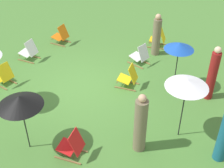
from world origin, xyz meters
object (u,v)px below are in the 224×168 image
object	(u,v)px
deckchair_4	(29,51)
deckchair_8	(159,38)
umbrella_0	(187,84)
umbrella_1	(179,46)
deckchair_10	(4,75)
person_1	(212,74)
person_0	(157,36)
person_2	(140,125)
deckchair_0	(61,36)
deckchair_2	(72,146)
deckchair_6	(129,77)
deckchair_5	(140,56)
umbrella_3	(20,101)

from	to	relation	value
deckchair_4	deckchair_8	distance (m)	5.30
umbrella_0	umbrella_1	world-z (taller)	umbrella_0
umbrella_0	umbrella_1	size ratio (longest dim) A/B	1.08
deckchair_10	person_1	xyz separation A→B (m)	(-2.15, 6.59, 0.53)
umbrella_1	person_0	world-z (taller)	umbrella_1
deckchair_8	person_2	bearing A→B (deg)	3.77
person_0	deckchair_0	bearing A→B (deg)	136.74
deckchair_2	deckchair_6	size ratio (longest dim) A/B	1.00
person_0	person_1	distance (m)	3.20
deckchair_0	person_0	distance (m)	4.06
deckchair_4	person_2	distance (m)	6.13
deckchair_4	person_1	size ratio (longest dim) A/B	0.44
deckchair_5	umbrella_3	distance (m)	5.55
deckchair_6	person_1	xyz separation A→B (m)	(-0.49, 2.61, 0.53)
deckchair_5	person_1	bearing A→B (deg)	86.84
deckchair_8	person_1	distance (m)	3.75
deckchair_5	deckchair_8	distance (m)	1.68
deckchair_2	person_1	world-z (taller)	person_1
deckchair_4	deckchair_10	distance (m)	1.75
deckchair_10	person_2	bearing A→B (deg)	90.15
umbrella_3	umbrella_1	bearing A→B (deg)	146.02
deckchair_4	deckchair_10	size ratio (longest dim) A/B	1.00
deckchair_2	umbrella_3	distance (m)	1.75
umbrella_0	umbrella_3	xyz separation A→B (m)	(2.11, -3.57, -0.19)
deckchair_4	deckchair_0	bearing A→B (deg)	166.00
umbrella_1	umbrella_3	world-z (taller)	umbrella_1
deckchair_8	deckchair_2	bearing A→B (deg)	-10.56
person_1	umbrella_3	bearing A→B (deg)	101.65
deckchair_0	deckchair_2	size ratio (longest dim) A/B	1.00
umbrella_3	person_0	size ratio (longest dim) A/B	1.02
deckchair_10	deckchair_4	bearing A→B (deg)	-162.93
umbrella_1	deckchair_5	bearing A→B (deg)	-122.47
deckchair_10	umbrella_0	size ratio (longest dim) A/B	0.44
umbrella_0	umbrella_1	bearing A→B (deg)	-161.62
person_0	person_2	distance (m)	5.22
deckchair_0	deckchair_5	bearing A→B (deg)	88.90
deckchair_2	deckchair_5	bearing A→B (deg)	174.74
deckchair_8	person_2	distance (m)	5.90
deckchair_2	deckchair_8	bearing A→B (deg)	172.95
deckchair_4	person_1	xyz separation A→B (m)	(-0.41, 6.82, 0.53)
deckchair_8	umbrella_1	size ratio (longest dim) A/B	0.47
deckchair_0	deckchair_10	bearing A→B (deg)	-0.73
deckchair_0	person_1	bearing A→B (deg)	81.09
umbrella_0	person_2	world-z (taller)	umbrella_0
deckchair_5	umbrella_3	size ratio (longest dim) A/B	0.50
umbrella_3	deckchair_2	bearing A→B (deg)	99.87
umbrella_1	deckchair_0	bearing A→B (deg)	-103.19
umbrella_0	person_1	xyz separation A→B (m)	(-2.11, 0.45, -0.88)
person_0	person_2	xyz separation A→B (m)	(5.09, 1.16, 0.04)
deckchair_2	deckchair_8	distance (m)	6.72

